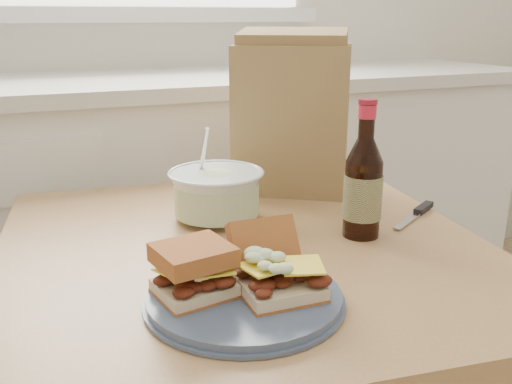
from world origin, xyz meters
name	(u,v)px	position (x,y,z in m)	size (l,w,h in m)	color
cabinet_run	(166,219)	(0.00, 1.70, 0.47)	(2.50, 0.64, 0.94)	silver
dining_table	(245,297)	(-0.06, 0.83, 0.62)	(0.97, 0.97, 0.72)	#AC8151
plate	(244,298)	(-0.15, 0.63, 0.73)	(0.28, 0.28, 0.02)	#44526D
sandwich_left	(194,270)	(-0.21, 0.65, 0.78)	(0.12, 0.11, 0.07)	beige
sandwich_right	(275,268)	(-0.10, 0.62, 0.77)	(0.11, 0.15, 0.09)	beige
coleslaw_bowl	(217,195)	(-0.07, 0.98, 0.77)	(0.19, 0.19, 0.19)	white
beer_bottle	(363,186)	(0.15, 0.79, 0.82)	(0.07, 0.07, 0.26)	black
knife	(420,211)	(0.33, 0.84, 0.73)	(0.16, 0.11, 0.01)	silver
paper_bag	(292,119)	(0.17, 1.11, 0.89)	(0.26, 0.17, 0.33)	#9F7C4C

